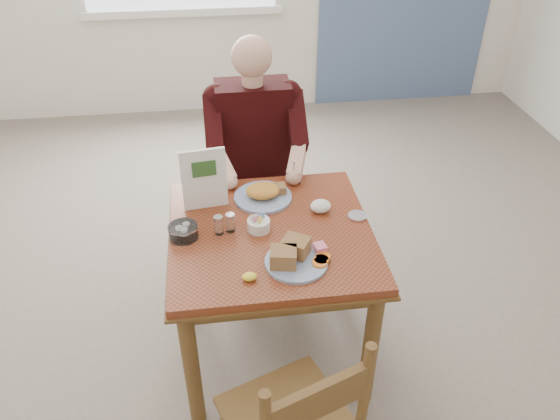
{
  "coord_description": "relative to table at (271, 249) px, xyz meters",
  "views": [
    {
      "loc": [
        -0.22,
        -1.93,
        2.23
      ],
      "look_at": [
        0.04,
        0.0,
        0.86
      ],
      "focal_mm": 35.0,
      "sensor_mm": 36.0,
      "label": 1
    }
  ],
  "objects": [
    {
      "name": "floor",
      "position": [
        0.0,
        0.0,
        -0.64
      ],
      "size": [
        6.0,
        6.0,
        0.0
      ],
      "primitive_type": "plane",
      "color": "#6A5E56",
      "rests_on": "ground"
    },
    {
      "name": "lemon_wedge",
      "position": [
        -0.12,
        -0.31,
        0.13
      ],
      "size": [
        0.07,
        0.06,
        0.03
      ],
      "primitive_type": "ellipsoid",
      "rotation": [
        0.0,
        0.0,
        -0.27
      ],
      "color": "yellow",
      "rests_on": "table"
    },
    {
      "name": "napkin",
      "position": [
        0.25,
        0.11,
        0.14
      ],
      "size": [
        0.12,
        0.11,
        0.06
      ],
      "primitive_type": "ellipsoid",
      "rotation": [
        0.0,
        0.0,
        0.43
      ],
      "color": "white",
      "rests_on": "table"
    },
    {
      "name": "metal_dish",
      "position": [
        0.41,
        0.05,
        0.12
      ],
      "size": [
        0.09,
        0.09,
        0.01
      ],
      "primitive_type": "cylinder",
      "rotation": [
        0.0,
        0.0,
        -0.07
      ],
      "color": "silver",
      "rests_on": "table"
    },
    {
      "name": "table",
      "position": [
        0.0,
        0.0,
        0.0
      ],
      "size": [
        0.92,
        0.92,
        0.75
      ],
      "color": "brown",
      "rests_on": "ground"
    },
    {
      "name": "chair_far",
      "position": [
        0.0,
        0.8,
        -0.16
      ],
      "size": [
        0.42,
        0.42,
        0.95
      ],
      "color": "brown",
      "rests_on": "ground"
    },
    {
      "name": "diner",
      "position": [
        0.0,
        0.71,
        0.17
      ],
      "size": [
        0.53,
        0.56,
        1.39
      ],
      "color": "gray",
      "rests_on": "chair_far"
    },
    {
      "name": "near_plate",
      "position": [
        0.07,
        -0.23,
        0.14
      ],
      "size": [
        0.33,
        0.33,
        0.09
      ],
      "color": "white",
      "rests_on": "table"
    },
    {
      "name": "far_plate",
      "position": [
        -0.0,
        0.26,
        0.14
      ],
      "size": [
        0.28,
        0.28,
        0.08
      ],
      "color": "white",
      "rests_on": "table"
    },
    {
      "name": "caddy",
      "position": [
        -0.05,
        0.01,
        0.14
      ],
      "size": [
        0.13,
        0.13,
        0.08
      ],
      "color": "white",
      "rests_on": "table"
    },
    {
      "name": "shakers",
      "position": [
        -0.2,
        0.01,
        0.16
      ],
      "size": [
        0.1,
        0.06,
        0.09
      ],
      "color": "white",
      "rests_on": "table"
    },
    {
      "name": "creamer",
      "position": [
        -0.39,
        0.0,
        0.14
      ],
      "size": [
        0.16,
        0.16,
        0.06
      ],
      "color": "white",
      "rests_on": "table"
    },
    {
      "name": "menu",
      "position": [
        -0.28,
        0.22,
        0.27
      ],
      "size": [
        0.21,
        0.04,
        0.31
      ],
      "color": "white",
      "rests_on": "table"
    }
  ]
}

